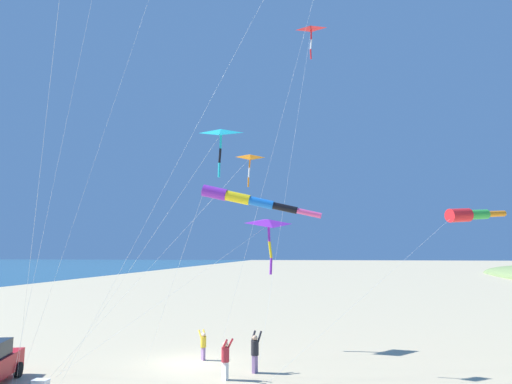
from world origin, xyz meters
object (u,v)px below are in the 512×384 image
kite_windsock_small_distant (244,199)px  kite_delta_striped_overhead (269,224)px  kite_windsock_long_streamer_right (469,215)px  person_child_green_jacket (225,357)px  person_child_grey_jacket (203,344)px  person_adult_flyer (255,350)px  kite_delta_teal_far_right (249,158)px  kite_delta_magenta_far_left (311,29)px  kite_delta_red_high_left (220,133)px

kite_windsock_small_distant → kite_delta_striped_overhead: 7.83m
kite_windsock_long_streamer_right → kite_delta_striped_overhead: 11.65m
person_child_green_jacket → person_child_grey_jacket: (-1.94, 3.43, -0.15)m
person_child_green_jacket → kite_windsock_small_distant: (1.05, -1.22, 6.87)m
person_child_green_jacket → person_child_grey_jacket: person_child_green_jacket is taller
person_adult_flyer → person_child_grey_jacket: (-3.05, 2.06, -0.19)m
person_child_grey_jacket → kite_delta_teal_far_right: size_ratio=0.14×
person_child_grey_jacket → kite_delta_magenta_far_left: size_ratio=0.07×
person_child_grey_jacket → kite_delta_striped_overhead: size_ratio=0.15×
kite_windsock_long_streamer_right → kite_delta_magenta_far_left: 16.94m
person_adult_flyer → kite_delta_teal_far_right: size_ratio=0.18×
kite_delta_striped_overhead → kite_windsock_small_distant: bearing=-90.7°
person_child_green_jacket → kite_delta_magenta_far_left: (3.76, 10.85, 20.66)m
person_adult_flyer → kite_delta_striped_overhead: 8.14m
kite_delta_red_high_left → kite_delta_striped_overhead: bearing=83.6°
kite_windsock_long_streamer_right → kite_delta_teal_far_right: size_ratio=1.28×
person_adult_flyer → kite_delta_teal_far_right: kite_delta_teal_far_right is taller
kite_delta_teal_far_right → kite_delta_magenta_far_left: bearing=72.2°
person_child_grey_jacket → kite_delta_red_high_left: bearing=-69.2°
kite_delta_teal_far_right → person_child_green_jacket: bearing=-116.5°
person_child_green_jacket → kite_windsock_long_streamer_right: bearing=29.9°
kite_windsock_small_distant → kite_delta_teal_far_right: (-0.26, 2.81, 2.41)m
kite_delta_striped_overhead → kite_windsock_long_streamer_right: bearing=3.7°
kite_windsock_long_streamer_right → kite_delta_magenta_far_left: bearing=158.8°
person_adult_flyer → kite_delta_striped_overhead: kite_delta_striped_overhead is taller
kite_windsock_long_streamer_right → kite_delta_red_high_left: 16.02m
kite_delta_magenta_far_left → person_adult_flyer: bearing=-105.6°
kite_windsock_long_streamer_right → person_child_green_jacket: bearing=-150.1°
kite_delta_red_high_left → kite_delta_striped_overhead: 9.37m
kite_windsock_small_distant → kite_delta_magenta_far_left: kite_delta_magenta_far_left is taller
kite_delta_teal_far_right → person_child_grey_jacket: bearing=146.0°
kite_delta_red_high_left → kite_delta_teal_far_right: size_ratio=1.03×
kite_delta_magenta_far_left → kite_delta_red_high_left: 17.42m
kite_delta_magenta_far_left → kite_delta_red_high_left: bearing=-105.5°
person_adult_flyer → kite_delta_striped_overhead: size_ratio=0.19×
kite_windsock_long_streamer_right → kite_delta_red_high_left: kite_delta_red_high_left is taller
person_child_grey_jacket → kite_delta_striped_overhead: 7.81m
kite_windsock_small_distant → kite_delta_magenta_far_left: 18.52m
kite_delta_striped_overhead → kite_delta_teal_far_right: size_ratio=0.95×
person_adult_flyer → person_child_green_jacket: 1.77m
person_adult_flyer → person_child_grey_jacket: 3.69m
person_adult_flyer → kite_delta_teal_far_right: bearing=146.5°
person_child_green_jacket → kite_delta_striped_overhead: bearing=80.1°
kite_delta_striped_overhead → kite_delta_magenta_far_left: bearing=58.4°
person_child_grey_jacket → kite_delta_magenta_far_left: bearing=52.4°
person_adult_flyer → kite_delta_magenta_far_left: (2.65, 9.47, 20.62)m
person_child_grey_jacket → kite_windsock_long_streamer_right: size_ratio=0.11×
person_child_green_jacket → kite_windsock_small_distant: kite_windsock_small_distant is taller
person_child_green_jacket → kite_delta_striped_overhead: kite_delta_striped_overhead is taller
kite_delta_striped_overhead → kite_delta_red_high_left: bearing=-96.4°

